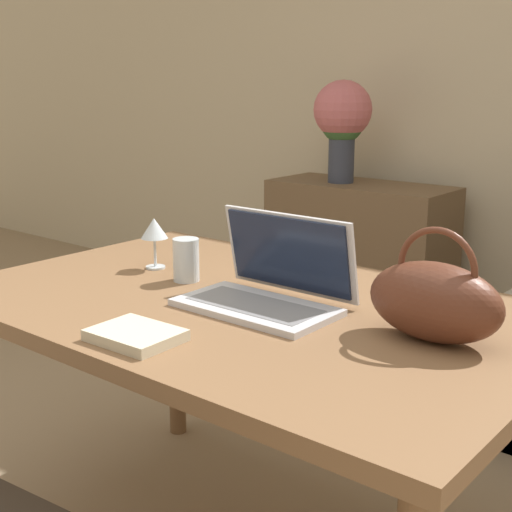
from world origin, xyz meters
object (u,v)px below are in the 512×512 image
object	(u,v)px
handbag	(435,300)
flower_vase	(342,118)
wine_glass	(154,230)
laptop	(271,281)
drinking_glass	(186,260)

from	to	relation	value
handbag	flower_vase	size ratio (longest dim) A/B	0.59
wine_glass	handbag	size ratio (longest dim) A/B	0.50
wine_glass	laptop	bearing A→B (deg)	-6.99
flower_vase	wine_glass	bearing A→B (deg)	-75.52
drinking_glass	wine_glass	world-z (taller)	wine_glass
laptop	handbag	xyz separation A→B (m)	(0.41, 0.02, 0.03)
drinking_glass	handbag	bearing A→B (deg)	0.15
laptop	flower_vase	world-z (taller)	flower_vase
handbag	drinking_glass	bearing A→B (deg)	-179.85
drinking_glass	wine_glass	bearing A→B (deg)	167.29
drinking_glass	handbag	distance (m)	0.72
flower_vase	laptop	bearing A→B (deg)	-62.28
drinking_glass	wine_glass	xyz separation A→B (m)	(-0.16, 0.04, 0.05)
laptop	wine_glass	xyz separation A→B (m)	(-0.47, 0.06, 0.05)
handbag	laptop	bearing A→B (deg)	-176.81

